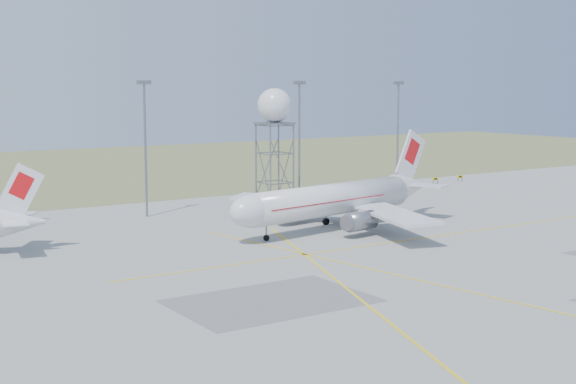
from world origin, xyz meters
TOP-DOWN VIEW (x-y plane):
  - ground at (0.00, 0.00)m, footprint 400.00×400.00m
  - grass_strip at (0.00, 140.00)m, footprint 400.00×120.00m
  - mast_b at (-10.00, 66.00)m, footprint 2.20×0.50m
  - mast_c at (18.00, 66.00)m, footprint 2.20×0.50m
  - mast_d at (40.00, 66.00)m, footprint 2.20×0.50m
  - taxi_sign_near at (55.60, 72.00)m, footprint 1.60×0.17m
  - taxi_sign_far at (62.60, 72.00)m, footprint 1.60×0.17m
  - airliner_main at (7.36, 41.86)m, footprint 38.55×37.03m
  - radar_tower at (9.08, 59.83)m, footprint 5.34×5.34m

SIDE VIEW (x-z plane):
  - ground at x=0.00m, z-range 0.00..0.00m
  - grass_strip at x=0.00m, z-range 0.00..0.03m
  - taxi_sign_near at x=55.60m, z-range 0.29..1.49m
  - taxi_sign_far at x=62.60m, z-range 0.29..1.49m
  - airliner_main at x=7.36m, z-range -2.55..10.60m
  - radar_tower at x=9.08m, z-range 1.18..20.52m
  - mast_b at x=-10.00m, z-range 1.82..22.32m
  - mast_c at x=18.00m, z-range 1.82..22.32m
  - mast_d at x=40.00m, z-range 1.82..22.32m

